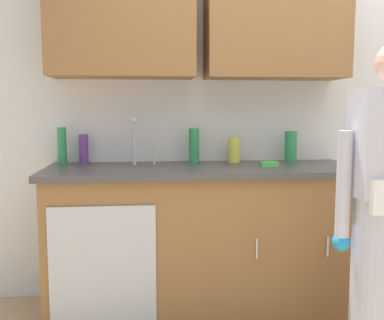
# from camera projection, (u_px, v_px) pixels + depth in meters

# --- Properties ---
(kitchen_wall_with_uppers) EXTENTS (4.80, 0.44, 2.70)m
(kitchen_wall_with_uppers) POSITION_uv_depth(u_px,v_px,m) (256.00, 84.00, 3.06)
(kitchen_wall_with_uppers) COLOR silver
(kitchen_wall_with_uppers) RESTS_ON ground
(counter_cabinet) EXTENTS (1.90, 0.62, 0.90)m
(counter_cabinet) POSITION_uv_depth(u_px,v_px,m) (201.00, 242.00, 2.85)
(counter_cabinet) COLOR brown
(counter_cabinet) RESTS_ON ground
(countertop) EXTENTS (1.96, 0.66, 0.04)m
(countertop) POSITION_uv_depth(u_px,v_px,m) (202.00, 170.00, 2.79)
(countertop) COLOR #474442
(countertop) RESTS_ON counter_cabinet
(sink) EXTENTS (0.50, 0.36, 0.35)m
(sink) POSITION_uv_depth(u_px,v_px,m) (140.00, 169.00, 2.76)
(sink) COLOR #B7BABF
(sink) RESTS_ON counter_cabinet
(bottle_dish_liquid) EXTENTS (0.08, 0.08, 0.21)m
(bottle_dish_liquid) POSITION_uv_depth(u_px,v_px,m) (291.00, 147.00, 3.02)
(bottle_dish_liquid) COLOR #2D8C4C
(bottle_dish_liquid) RESTS_ON countertop
(bottle_water_tall) EXTENTS (0.06, 0.06, 0.20)m
(bottle_water_tall) POSITION_uv_depth(u_px,v_px,m) (84.00, 149.00, 2.94)
(bottle_water_tall) COLOR #66388C
(bottle_water_tall) RESTS_ON countertop
(bottle_soap) EXTENTS (0.08, 0.08, 0.17)m
(bottle_soap) POSITION_uv_depth(u_px,v_px,m) (234.00, 150.00, 3.01)
(bottle_soap) COLOR #D8D14C
(bottle_soap) RESTS_ON countertop
(bottle_cleaner_spray) EXTENTS (0.06, 0.06, 0.24)m
(bottle_cleaner_spray) POSITION_uv_depth(u_px,v_px,m) (62.00, 146.00, 2.90)
(bottle_cleaner_spray) COLOR #2D8C4C
(bottle_cleaner_spray) RESTS_ON countertop
(bottle_water_short) EXTENTS (0.07, 0.07, 0.23)m
(bottle_water_short) POSITION_uv_depth(u_px,v_px,m) (194.00, 146.00, 2.96)
(bottle_water_short) COLOR #2D8C4C
(bottle_water_short) RESTS_ON countertop
(cup_by_sink) EXTENTS (0.08, 0.08, 0.09)m
(cup_by_sink) POSITION_uv_depth(u_px,v_px,m) (356.00, 161.00, 2.68)
(cup_by_sink) COLOR #B24C47
(cup_by_sink) RESTS_ON countertop
(sponge) EXTENTS (0.11, 0.07, 0.03)m
(sponge) POSITION_uv_depth(u_px,v_px,m) (269.00, 164.00, 2.80)
(sponge) COLOR #4CBF4C
(sponge) RESTS_ON countertop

